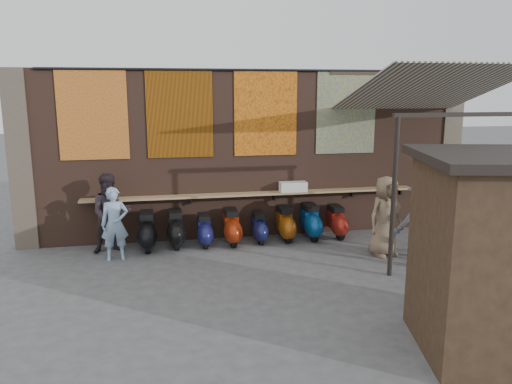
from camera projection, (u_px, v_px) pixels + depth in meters
ground at (277, 272)px, 9.87m from camera, size 70.00×70.00×0.00m
brick_wall at (252, 154)px, 12.06m from camera, size 10.00×0.40×4.00m
pier_left at (22, 160)px, 11.08m from camera, size 0.50×0.50×4.00m
pier_right at (446, 149)px, 13.05m from camera, size 0.50×0.50×4.00m
eating_counter at (255, 194)px, 11.89m from camera, size 8.00×0.32×0.05m
shelf_box at (293, 187)px, 12.01m from camera, size 0.65×0.28×0.24m
tapestry_redgold at (93, 115)px, 10.97m from camera, size 1.50×0.02×2.00m
tapestry_sun at (180, 114)px, 11.33m from camera, size 1.50×0.02×2.00m
tapestry_orange at (266, 113)px, 11.71m from camera, size 1.50×0.02×2.00m
tapestry_multi at (346, 112)px, 12.09m from camera, size 1.50×0.02×2.00m
hang_rail at (253, 70)px, 11.44m from camera, size 9.50×0.06×0.06m
scooter_stool_0 at (147, 231)px, 11.18m from camera, size 0.40×0.88×0.84m
scooter_stool_1 at (176, 229)px, 11.39m from camera, size 0.39×0.87×0.82m
scooter_stool_2 at (204, 231)px, 11.45m from camera, size 0.35×0.77×0.73m
scooter_stool_3 at (232, 227)px, 11.56m from camera, size 0.38×0.86×0.81m
scooter_stool_4 at (259, 228)px, 11.74m from camera, size 0.33×0.74×0.70m
scooter_stool_5 at (285, 224)px, 11.87m from camera, size 0.38×0.84×0.80m
scooter_stool_6 at (311, 222)px, 12.01m from camera, size 0.39×0.87×0.83m
scooter_stool_7 at (337, 222)px, 12.13m from camera, size 0.36×0.80×0.76m
diner_left at (115, 224)px, 10.46m from camera, size 0.60×0.43×1.55m
diner_right at (111, 213)px, 10.91m from camera, size 0.95×0.79×1.76m
shopper_navy at (453, 220)px, 10.21m from camera, size 1.15×0.69×1.83m
shopper_grey at (423, 223)px, 10.01m from camera, size 1.33×1.01×1.82m
shopper_tan at (385, 216)px, 10.71m from camera, size 0.98×0.78×1.74m
stall_sign at (492, 201)px, 7.44m from camera, size 1.18×0.31×0.50m
stall_shelf at (486, 261)px, 7.63m from camera, size 1.98×0.55×0.06m
awning_canvas at (427, 89)px, 10.69m from camera, size 3.20×3.28×0.97m
awning_ledger at (394, 72)px, 12.14m from camera, size 3.30×0.08×0.12m
awning_header at (467, 114)px, 9.34m from camera, size 3.00×0.08×0.08m
awning_post_left at (394, 197)px, 9.38m from camera, size 0.09×0.09×3.10m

